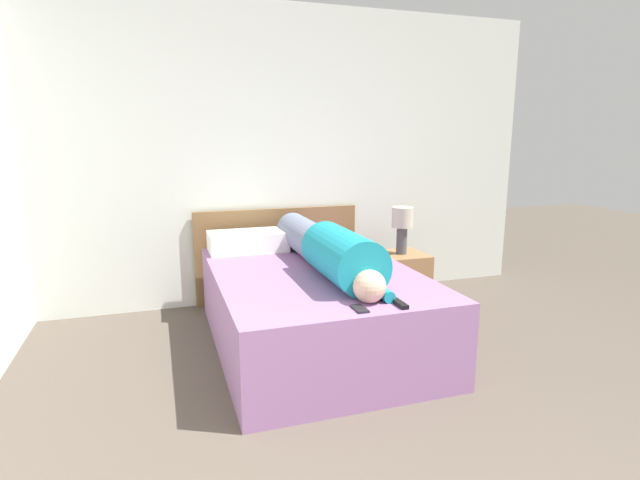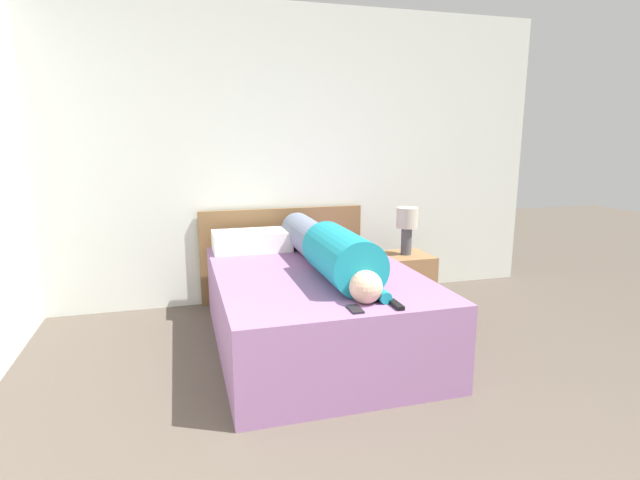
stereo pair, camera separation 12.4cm
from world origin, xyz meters
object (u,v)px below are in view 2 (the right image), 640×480
Objects in this scene: bed at (314,308)px; table_lamp at (407,224)px; pillow_near_headboard at (252,241)px; cell_phone at (355,309)px; tv_remote at (396,305)px; nightstand at (405,281)px; person_lying at (328,249)px.

bed is 4.77× the size of table_lamp.
pillow_near_headboard reaches higher than cell_phone.
tv_remote is at bearing -117.72° from table_lamp.
table_lamp is 1.71m from cell_phone.
bed is at bearing -150.95° from nightstand.
bed is 1.21m from table_lamp.
table_lamp is 3.13× the size of cell_phone.
tv_remote is (-0.73, -1.40, -0.19)m from table_lamp.
bed is 4.03× the size of nightstand.
pillow_near_headboard is at bearing 113.26° from bed.
bed is 14.95× the size of cell_phone.
bed is at bearing 89.71° from cell_phone.
person_lying reaches higher than table_lamp.
tv_remote reaches higher than bed.
tv_remote is at bearing -74.82° from bed.
pillow_near_headboard is 1.72m from tv_remote.
table_lamp is at bearing 62.28° from tv_remote.
bed is at bearing 172.46° from person_lying.
person_lying is 2.80× the size of pillow_near_headboard.
person_lying is (-0.87, -0.55, -0.05)m from table_lamp.
cell_phone is at bearing -78.66° from pillow_near_headboard.
person_lying is (0.10, -0.01, 0.43)m from bed.
cell_phone is (-0.00, -0.85, 0.28)m from bed.
cell_phone is at bearing 178.13° from tv_remote.
person_lying is at bearing 99.27° from tv_remote.
person_lying is 0.89m from pillow_near_headboard.
pillow_near_headboard is at bearing 170.09° from table_lamp.
nightstand is 3.71× the size of cell_phone.
pillow_near_headboard reaches higher than nightstand.
nightstand is at bearing 90.00° from table_lamp.
person_lying is at bearing 83.25° from cell_phone.
table_lamp is at bearing 29.05° from bed.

